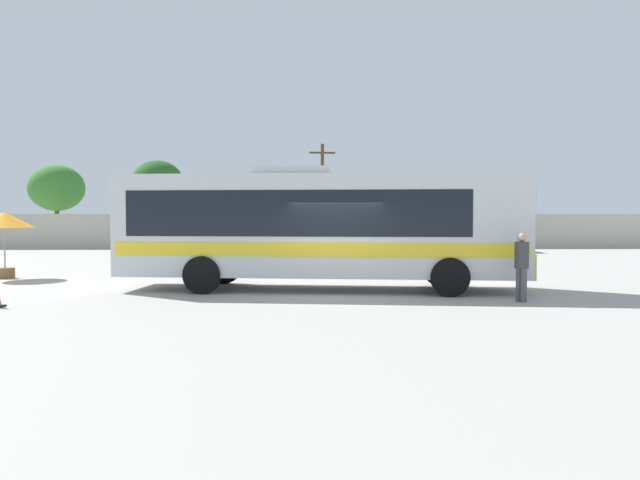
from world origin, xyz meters
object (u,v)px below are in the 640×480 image
parked_car_rightmost_grey (488,238)px  utility_pole_near (322,193)px  parked_car_second_silver (264,239)px  roadside_tree_left (57,188)px  attendant_by_bus_door (522,263)px  roadside_tree_midleft (158,182)px  parked_car_third_red (393,238)px  coach_bus_silver_yellow (316,225)px  vendor_umbrella_near_gate_orange (4,222)px  parked_car_leftmost_dark_blue (165,239)px

parked_car_rightmost_grey → utility_pole_near: (-9.56, 6.21, 2.90)m
parked_car_second_silver → parked_car_rightmost_grey: parked_car_rightmost_grey is taller
utility_pole_near → roadside_tree_left: size_ratio=1.21×
attendant_by_bus_door → utility_pole_near: size_ratio=0.25×
roadside_tree_midleft → parked_car_third_red: bearing=-29.4°
parked_car_second_silver → parked_car_third_red: (7.74, 0.71, 0.03)m
coach_bus_silver_yellow → roadside_tree_left: 32.35m
attendant_by_bus_door → utility_pole_near: bearing=98.8°
vendor_umbrella_near_gate_orange → parked_car_rightmost_grey: 25.56m
utility_pole_near → roadside_tree_left: bearing=172.1°
parked_car_third_red → roadside_tree_midleft: (-16.28, 9.17, 3.83)m
vendor_umbrella_near_gate_orange → utility_pole_near: size_ratio=0.32×
parked_car_rightmost_grey → roadside_tree_left: 30.17m
parked_car_third_red → parked_car_rightmost_grey: parked_car_third_red is taller
parked_car_leftmost_dark_blue → attendant_by_bus_door: bearing=-56.9°
parked_car_second_silver → parked_car_third_red: size_ratio=1.02×
attendant_by_bus_door → parked_car_leftmost_dark_blue: size_ratio=0.42×
parked_car_second_silver → roadside_tree_midleft: 13.62m
parked_car_rightmost_grey → parked_car_second_silver: bearing=179.1°
vendor_umbrella_near_gate_orange → parked_car_second_silver: vendor_umbrella_near_gate_orange is taller
utility_pole_near → roadside_tree_midleft: (-12.15, 3.90, 0.93)m
attendant_by_bus_door → parked_car_second_silver: attendant_by_bus_door is taller
parked_car_rightmost_grey → roadside_tree_midleft: roadside_tree_midleft is taller
attendant_by_bus_door → coach_bus_silver_yellow: bearing=152.4°
parked_car_third_red → parked_car_rightmost_grey: (5.43, -0.93, -0.00)m
attendant_by_bus_door → parked_car_rightmost_grey: size_ratio=0.37×
vendor_umbrella_near_gate_orange → roadside_tree_left: size_ratio=0.39×
parked_car_leftmost_dark_blue → parked_car_rightmost_grey: size_ratio=0.89×
roadside_tree_left → roadside_tree_midleft: roadside_tree_midleft is taller
parked_car_rightmost_grey → utility_pole_near: 11.76m
parked_car_leftmost_dark_blue → utility_pole_near: (9.41, 5.87, 2.93)m
roadside_tree_left → utility_pole_near: bearing=-7.9°
vendor_umbrella_near_gate_orange → utility_pole_near: utility_pole_near is taller
vendor_umbrella_near_gate_orange → roadside_tree_midleft: 24.71m
attendant_by_bus_door → roadside_tree_left: size_ratio=0.30×
vendor_umbrella_near_gate_orange → roadside_tree_midleft: size_ratio=0.36×
coach_bus_silver_yellow → parked_car_third_red: size_ratio=2.87×
parked_car_leftmost_dark_blue → parked_car_second_silver: size_ratio=0.98×
vendor_umbrella_near_gate_orange → parked_car_rightmost_grey: vendor_umbrella_near_gate_orange is taller
vendor_umbrella_near_gate_orange → coach_bus_silver_yellow: bearing=-17.7°
coach_bus_silver_yellow → parked_car_third_red: (5.05, 18.74, -1.09)m
parked_car_leftmost_dark_blue → roadside_tree_left: roadside_tree_left is taller
roadside_tree_midleft → parked_car_rightmost_grey: bearing=-25.0°
coach_bus_silver_yellow → vendor_umbrella_near_gate_orange: size_ratio=5.18×
coach_bus_silver_yellow → vendor_umbrella_near_gate_orange: bearing=162.3°
parked_car_leftmost_dark_blue → parked_car_third_red: bearing=2.5°
vendor_umbrella_near_gate_orange → parked_car_third_red: size_ratio=0.55×
coach_bus_silver_yellow → attendant_by_bus_door: coach_bus_silver_yellow is taller
coach_bus_silver_yellow → roadside_tree_midleft: size_ratio=1.88×
coach_bus_silver_yellow → roadside_tree_midleft: 30.21m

